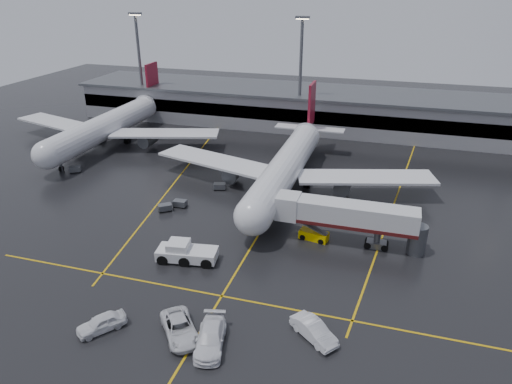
% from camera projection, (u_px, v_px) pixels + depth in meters
% --- Properties ---
extents(ground, '(220.00, 220.00, 0.00)m').
position_uv_depth(ground, '(272.00, 212.00, 72.71)').
color(ground, black).
rests_on(ground, ground).
extents(apron_line_centre, '(0.25, 90.00, 0.02)m').
position_uv_depth(apron_line_centre, '(272.00, 212.00, 72.70)').
color(apron_line_centre, gold).
rests_on(apron_line_centre, ground).
extents(apron_line_stop, '(60.00, 0.25, 0.02)m').
position_uv_depth(apron_line_stop, '(222.00, 296.00, 53.53)').
color(apron_line_stop, gold).
rests_on(apron_line_stop, ground).
extents(apron_line_left, '(9.99, 69.35, 0.02)m').
position_uv_depth(apron_line_left, '(181.00, 174.00, 86.69)').
color(apron_line_left, gold).
rests_on(apron_line_left, ground).
extents(apron_line_right, '(7.57, 69.64, 0.02)m').
position_uv_depth(apron_line_right, '(395.00, 200.00, 76.67)').
color(apron_line_right, gold).
rests_on(apron_line_right, ground).
extents(terminal, '(122.00, 19.00, 8.60)m').
position_uv_depth(terminal, '(325.00, 109.00, 112.69)').
color(terminal, gray).
rests_on(terminal, ground).
extents(light_mast_left, '(3.00, 1.20, 25.45)m').
position_uv_depth(light_mast_left, '(140.00, 60.00, 115.19)').
color(light_mast_left, '#595B60').
rests_on(light_mast_left, ground).
extents(light_mast_mid, '(3.00, 1.20, 25.45)m').
position_uv_depth(light_mast_mid, '(301.00, 69.00, 104.64)').
color(light_mast_mid, '#595B60').
rests_on(light_mast_mid, ground).
extents(main_airliner, '(48.80, 45.60, 14.10)m').
position_uv_depth(main_airliner, '(288.00, 165.00, 79.42)').
color(main_airliner, silver).
rests_on(main_airliner, ground).
extents(second_airliner, '(48.80, 45.60, 14.10)m').
position_uv_depth(second_airliner, '(109.00, 125.00, 100.96)').
color(second_airliner, silver).
rests_on(second_airliner, ground).
extents(jet_bridge, '(19.90, 3.40, 6.05)m').
position_uv_depth(jet_bridge, '(347.00, 217.00, 62.72)').
color(jet_bridge, silver).
rests_on(jet_bridge, ground).
extents(pushback_tractor, '(7.95, 4.26, 2.71)m').
position_uv_depth(pushback_tractor, '(186.00, 253.00, 59.92)').
color(pushback_tractor, silver).
rests_on(pushback_tractor, ground).
extents(belt_loader, '(4.19, 2.46, 2.50)m').
position_uv_depth(belt_loader, '(314.00, 235.00, 64.95)').
color(belt_loader, '#EDC202').
rests_on(belt_loader, ground).
extents(service_van_a, '(6.30, 6.82, 1.78)m').
position_uv_depth(service_van_a, '(180.00, 328.00, 47.33)').
color(service_van_a, silver).
rests_on(service_van_a, ground).
extents(service_van_b, '(4.06, 6.93, 1.89)m').
position_uv_depth(service_van_b, '(211.00, 338.00, 45.97)').
color(service_van_b, white).
rests_on(service_van_b, ground).
extents(service_van_c, '(5.50, 4.92, 1.81)m').
position_uv_depth(service_van_c, '(314.00, 330.00, 47.01)').
color(service_van_c, white).
rests_on(service_van_c, ground).
extents(service_van_d, '(4.67, 5.17, 1.70)m').
position_uv_depth(service_van_d, '(101.00, 323.00, 48.10)').
color(service_van_d, white).
rests_on(service_van_d, ground).
extents(baggage_cart_a, '(2.04, 1.37, 1.12)m').
position_uv_depth(baggage_cart_a, '(180.00, 203.00, 74.13)').
color(baggage_cart_a, '#595B60').
rests_on(baggage_cart_a, ground).
extents(baggage_cart_b, '(2.38, 2.24, 1.12)m').
position_uv_depth(baggage_cart_b, '(165.00, 207.00, 72.83)').
color(baggage_cart_b, '#595B60').
rests_on(baggage_cart_b, ground).
extents(baggage_cart_c, '(2.29, 1.83, 1.12)m').
position_uv_depth(baggage_cart_c, '(220.00, 186.00, 80.23)').
color(baggage_cart_c, '#595B60').
rests_on(baggage_cart_c, ground).
extents(baggage_cart_d, '(2.34, 1.96, 1.12)m').
position_uv_depth(baggage_cart_d, '(63.00, 155.00, 94.50)').
color(baggage_cart_d, '#595B60').
rests_on(baggage_cart_d, ground).
extents(baggage_cart_e, '(2.38, 2.10, 1.12)m').
position_uv_depth(baggage_cart_e, '(75.00, 169.00, 87.32)').
color(baggage_cart_e, '#595B60').
rests_on(baggage_cart_e, ground).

